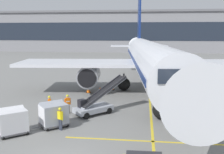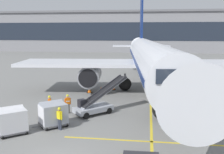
% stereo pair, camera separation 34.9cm
% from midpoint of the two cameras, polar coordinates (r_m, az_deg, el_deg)
% --- Properties ---
extents(parked_airplane, '(31.59, 41.59, 14.24)m').
position_cam_midpoint_polar(parked_airplane, '(31.70, 8.60, 3.79)').
color(parked_airplane, silver).
rests_on(parked_airplane, ground).
extents(belt_loader, '(4.60, 4.54, 3.21)m').
position_cam_midpoint_polar(belt_loader, '(23.63, -3.19, -5.83)').
color(belt_loader, '#A3A8B2').
rests_on(belt_loader, ground).
extents(baggage_cart_lead, '(2.61, 2.51, 1.91)m').
position_cam_midpoint_polar(baggage_cart_lead, '(21.03, -12.16, -7.73)').
color(baggage_cart_lead, '#515156').
rests_on(baggage_cart_lead, ground).
extents(baggage_cart_second, '(2.61, 2.51, 1.91)m').
position_cam_midpoint_polar(baggage_cart_second, '(20.34, -20.38, -8.75)').
color(baggage_cart_second, '#515156').
rests_on(baggage_cart_second, ground).
extents(ground_crew_by_loader, '(0.49, 0.41, 1.74)m').
position_cam_midpoint_polar(ground_crew_by_loader, '(20.13, -10.78, -8.49)').
color(ground_crew_by_loader, '#333847').
rests_on(ground_crew_by_loader, ground).
extents(ground_crew_by_carts, '(0.51, 0.39, 1.74)m').
position_cam_midpoint_polar(ground_crew_by_carts, '(23.93, -9.15, -5.48)').
color(ground_crew_by_carts, '#514C42').
rests_on(ground_crew_by_carts, ground).
extents(ground_crew_marshaller, '(0.32, 0.56, 1.74)m').
position_cam_midpoint_polar(ground_crew_marshaller, '(23.82, -12.92, -5.68)').
color(ground_crew_marshaller, black).
rests_on(ground_crew_marshaller, ground).
extents(safety_cone_engine_keepout, '(0.59, 0.59, 0.67)m').
position_cam_midpoint_polar(safety_cone_engine_keepout, '(31.77, -4.58, -2.81)').
color(safety_cone_engine_keepout, black).
rests_on(safety_cone_engine_keepout, ground).
extents(safety_cone_wingtip, '(0.53, 0.53, 0.61)m').
position_cam_midpoint_polar(safety_cone_wingtip, '(33.16, 0.62, -2.29)').
color(safety_cone_wingtip, black).
rests_on(safety_cone_wingtip, ground).
extents(safety_cone_nose_mark, '(0.62, 0.62, 0.71)m').
position_cam_midpoint_polar(safety_cone_nose_mark, '(31.79, -2.08, -2.74)').
color(safety_cone_nose_mark, black).
rests_on(safety_cone_nose_mark, ground).
extents(apron_guidance_line_lead_in, '(0.20, 110.00, 0.01)m').
position_cam_midpoint_polar(apron_guidance_line_lead_in, '(31.67, 8.60, -3.53)').
color(apron_guidance_line_lead_in, yellow).
rests_on(apron_guidance_line_lead_in, ground).
extents(apron_guidance_line_stop_bar, '(12.00, 0.20, 0.01)m').
position_cam_midpoint_polar(apron_guidance_line_stop_bar, '(18.33, 9.05, -13.64)').
color(apron_guidance_line_stop_bar, yellow).
rests_on(apron_guidance_line_stop_bar, ground).
extents(terminal_building, '(94.81, 22.00, 14.43)m').
position_cam_midpoint_polar(terminal_building, '(102.52, 1.23, 9.79)').
color(terminal_building, gray).
rests_on(terminal_building, ground).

